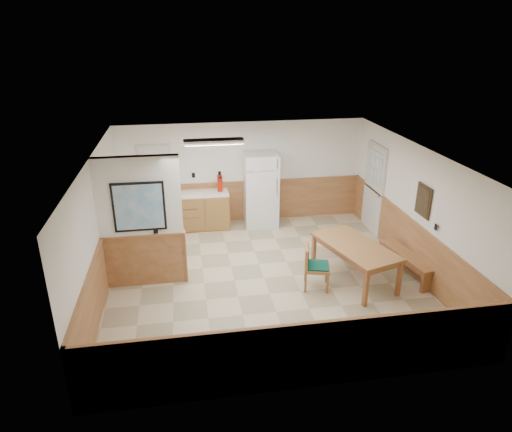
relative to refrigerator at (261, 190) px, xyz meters
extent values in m
plane|color=#CCB792|center=(-0.40, -2.63, -0.91)|extent=(6.00, 6.00, 0.00)
cube|color=white|center=(-0.40, -2.63, 1.59)|extent=(6.00, 6.00, 0.02)
cube|color=white|center=(-0.40, 0.37, 0.34)|extent=(6.00, 0.02, 2.50)
cube|color=white|center=(2.60, -2.63, 0.34)|extent=(0.02, 6.00, 2.50)
cube|color=white|center=(-3.40, -2.63, 0.34)|extent=(0.02, 6.00, 2.50)
cube|color=#B67A48|center=(-0.40, 0.35, -0.41)|extent=(6.00, 0.04, 1.00)
cube|color=#B67A48|center=(2.58, -2.63, -0.41)|extent=(0.04, 6.00, 1.00)
cube|color=#B67A48|center=(-3.38, -2.63, -0.41)|extent=(0.04, 6.00, 1.00)
cube|color=white|center=(-2.65, -2.43, 0.84)|extent=(1.50, 0.15, 1.50)
cube|color=#B67A48|center=(-2.65, -2.43, -0.41)|extent=(1.50, 0.17, 1.00)
cube|color=black|center=(-2.65, -2.52, 0.69)|extent=(0.92, 0.03, 0.92)
cube|color=silver|center=(-2.65, -2.54, 0.69)|extent=(0.84, 0.01, 0.84)
cube|color=olive|center=(-1.50, 0.05, -0.48)|extent=(1.40, 0.60, 0.86)
cube|color=olive|center=(-2.97, 0.05, -0.48)|extent=(0.06, 0.60, 0.86)
cube|color=olive|center=(-2.23, 0.05, -0.48)|extent=(0.06, 0.60, 0.86)
cube|color=#F6E9CF|center=(-1.90, 0.05, -0.03)|extent=(2.20, 0.60, 0.04)
cube|color=#F6E9CF|center=(-1.90, 0.35, 0.04)|extent=(2.20, 0.02, 0.10)
cube|color=silver|center=(2.57, -0.73, 0.12)|extent=(0.05, 1.02, 2.15)
cube|color=silver|center=(2.56, -0.73, 0.12)|extent=(0.04, 0.90, 2.05)
cube|color=silver|center=(2.54, -0.73, 0.64)|extent=(0.02, 0.76, 0.80)
cube|color=silver|center=(-2.50, 0.35, 0.64)|extent=(0.80, 0.03, 1.00)
cube|color=silver|center=(-2.50, 0.34, 0.64)|extent=(0.70, 0.01, 0.90)
cube|color=#382816|center=(2.57, -2.93, 0.64)|extent=(0.03, 0.50, 0.60)
cube|color=black|center=(2.55, -2.93, 0.64)|extent=(0.01, 0.42, 0.52)
cube|color=silver|center=(-1.20, -1.33, 1.54)|extent=(1.20, 0.30, 0.08)
cube|color=white|center=(-1.20, -1.33, 1.50)|extent=(1.15, 0.25, 0.01)
cube|color=white|center=(0.00, 0.00, 0.00)|extent=(0.83, 0.73, 1.81)
cube|color=silver|center=(0.32, -0.36, 0.74)|extent=(0.03, 0.02, 0.23)
cube|color=silver|center=(0.32, -0.36, 0.18)|extent=(0.03, 0.02, 0.43)
cube|color=#A0753A|center=(1.29, -2.98, -0.18)|extent=(1.36, 1.93, 0.05)
cube|color=#A0753A|center=(1.29, -2.98, -0.26)|extent=(1.23, 1.81, 0.10)
cube|color=#A0753A|center=(1.17, -3.87, -0.56)|extent=(0.09, 0.09, 0.70)
cube|color=#A0753A|center=(0.69, -2.31, -0.56)|extent=(0.09, 0.09, 0.70)
cube|color=#A0753A|center=(1.89, -3.65, -0.56)|extent=(0.09, 0.09, 0.70)
cube|color=#A0753A|center=(1.41, -2.09, -0.56)|extent=(0.09, 0.09, 0.70)
cube|color=#A0753A|center=(2.40, -2.93, -0.48)|extent=(0.55, 1.53, 0.05)
cube|color=#A0753A|center=(2.40, -3.62, -0.71)|extent=(0.31, 0.11, 0.40)
cube|color=#A0753A|center=(2.40, -2.23, -0.71)|extent=(0.31, 0.11, 0.40)
cube|color=#A0753A|center=(0.51, -3.12, -0.49)|extent=(0.57, 0.57, 0.06)
cube|color=#0F4F3B|center=(0.51, -3.12, -0.44)|extent=(0.52, 0.52, 0.03)
cube|color=#A0753A|center=(0.32, -3.07, -0.26)|extent=(0.17, 0.46, 0.40)
cube|color=#0F4F3B|center=(0.12, -3.02, -0.26)|extent=(0.12, 0.39, 0.34)
cube|color=#A0753A|center=(0.26, -3.26, -0.71)|extent=(0.05, 0.05, 0.39)
cube|color=#A0753A|center=(0.37, -2.87, -0.71)|extent=(0.05, 0.05, 0.39)
cube|color=#A0753A|center=(0.65, -3.37, -0.71)|extent=(0.05, 0.05, 0.39)
cube|color=#A0753A|center=(0.76, -2.98, -0.71)|extent=(0.05, 0.05, 0.39)
cylinder|color=#B61B09|center=(-0.99, 0.08, 0.20)|extent=(0.14, 0.14, 0.41)
cylinder|color=black|center=(-0.99, 0.08, 0.45)|extent=(0.07, 0.07, 0.09)
cylinder|color=#1A8F26|center=(-2.53, 0.02, 0.10)|extent=(0.09, 0.09, 0.21)
camera|label=1|loc=(-1.83, -10.30, 3.62)|focal=32.00mm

